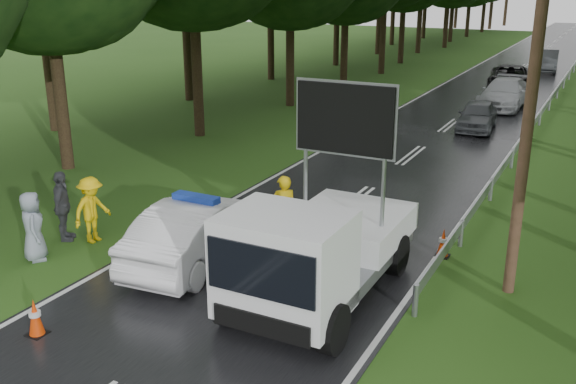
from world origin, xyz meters
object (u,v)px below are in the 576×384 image
Objects in this scene: police_sedan at (198,232)px; queue_car_third at (510,78)px; work_truck at (315,250)px; barrier at (311,229)px; civilian at (247,235)px; officer at (283,211)px; queue_car_first at (477,116)px; queue_car_second at (504,93)px; queue_car_fourth at (546,61)px.

police_sedan reaches higher than queue_car_third.
barrier is (-0.87, 1.66, -0.27)m from work_truck.
queue_car_third is (1.30, 29.22, -0.06)m from civilian.
queue_car_third is (1.13, 27.72, -0.18)m from officer.
police_sedan is 3.42m from work_truck.
work_truck is at bearing 84.70° from officer.
work_truck is at bearing -43.56° from civilian.
work_truck reaches higher than queue_car_third.
queue_car_first is 6.00m from queue_car_second.
work_truck is (3.34, -0.59, 0.42)m from police_sedan.
civilian is (-0.17, -1.50, -0.12)m from officer.
work_truck is at bearing 164.52° from police_sedan.
queue_car_first is at bearing 63.26° from civilian.
queue_car_fourth is (0.46, 21.89, 0.13)m from queue_car_first.
officer is 27.75m from queue_car_third.
work_truck reaches higher than queue_car_first.
work_truck is 40.02m from queue_car_fourth.
civilian is at bearing -93.17° from queue_car_second.
work_truck reaches higher than police_sedan.
officer is at bearing -131.95° from police_sedan.
work_truck reaches higher than queue_car_second.
barrier is 1.35m from officer.
queue_car_fourth is (0.29, 15.89, 0.03)m from queue_car_second.
queue_car_third is (-0.48, 12.00, 0.10)m from queue_car_first.
civilian is at bearing -100.29° from queue_car_first.
queue_car_fourth reaches higher than queue_car_third.
queue_car_fourth is (0.08, 40.02, -0.41)m from work_truck.
police_sedan is 23.74m from queue_car_second.
police_sedan is 2.58× the size of officer.
police_sedan is at bearing -99.31° from queue_car_fourth.
work_truck is 24.13m from queue_car_second.
queue_car_second is at bearing -90.86° from queue_car_third.
queue_car_second is (1.95, 23.22, -0.06)m from civilian.
civilian is 0.31× the size of queue_car_second.
queue_car_third is 1.13× the size of queue_car_fourth.
queue_car_second is at bearing 90.62° from work_truck.
civilian is (-1.30, -0.75, -0.12)m from barrier.
officer is at bearing -100.22° from queue_car_first.
work_truck is at bearing -93.17° from queue_car_first.
barrier is (2.47, 1.07, 0.16)m from police_sedan.
civilian is 39.17m from queue_car_fourth.
work_truck is 1.07× the size of queue_car_second.
work_truck reaches higher than officer.
queue_car_second reaches higher than barrier.
barrier is at bearing -90.03° from queue_car_second.
police_sedan is at bearing -103.94° from queue_car_first.
work_truck is 18.14m from queue_car_first.
queue_car_third is at bearing 87.93° from queue_car_first.
police_sedan is 1.62× the size of barrier.
officer reaches higher than barrier.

